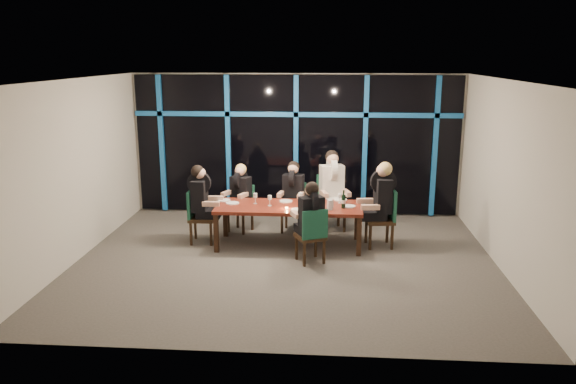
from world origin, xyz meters
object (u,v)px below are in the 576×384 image
Objects in this scene: chair_far_mid at (294,204)px; diner_far_mid at (293,186)px; chair_end_right at (385,215)px; chair_far_left at (242,205)px; diner_far_right at (332,179)px; diner_near_mid at (311,210)px; water_pitcher at (330,205)px; chair_end_left at (198,213)px; diner_end_left at (201,193)px; diner_far_left at (240,188)px; chair_far_right at (331,199)px; wine_bottle at (344,201)px; dining_table at (289,209)px; chair_near_mid at (312,233)px; diner_end_right at (381,192)px.

diner_far_mid reaches higher than chair_far_mid.
chair_far_left is at bearing -112.75° from chair_end_right.
chair_end_right reaches higher than chair_far_left.
diner_near_mid is (-0.36, -1.80, -0.13)m from diner_far_right.
diner_far_mid is 5.24× the size of water_pitcher.
chair_end_left is 0.40m from diner_end_left.
diner_far_left is at bearing -111.18° from chair_end_right.
diner_far_mid is (-0.01, -0.08, 0.38)m from chair_far_mid.
chair_end_right is at bearing 7.13° from chair_far_left.
chair_far_right is at bearing 22.97° from chair_far_mid.
diner_far_left reaches higher than wine_bottle.
diner_end_left is 5.47× the size of water_pitcher.
diner_far_right reaches higher than wine_bottle.
water_pitcher is (2.33, -0.28, -0.11)m from diner_end_left.
diner_far_right reaches higher than dining_table.
diner_near_mid is 0.89m from wine_bottle.
chair_near_mid is 5.35× the size of water_pitcher.
diner_end_left is (0.08, 0.00, 0.39)m from chair_end_left.
chair_far_mid is at bearing 132.64° from wine_bottle.
diner_near_mid reaches higher than chair_far_mid.
chair_far_right is 1.17× the size of diner_near_mid.
chair_far_mid is 2.89× the size of wine_bottle.
diner_near_mid is (1.42, -1.58, 0.03)m from diner_far_left.
chair_far_right is at bearing 100.51° from wine_bottle.
diner_near_mid is (0.38, -1.71, 0.37)m from chair_far_mid.
dining_table is 0.92m from diner_near_mid.
chair_near_mid is 2.88× the size of wine_bottle.
diner_end_left is 0.94× the size of diner_end_right.
chair_far_right is at bearing -67.24° from diner_end_left.
diner_far_right is at bearing 27.77° from chair_far_left.
dining_table is 2.53× the size of diner_end_right.
diner_far_mid is 0.78m from diner_far_right.
chair_end_left is 3.40m from chair_end_right.
chair_far_mid is 1.79m from diner_near_mid.
diner_far_mid reaches higher than chair_near_mid.
dining_table is 2.41× the size of chair_far_right.
diner_far_left is at bearing 156.00° from wine_bottle.
chair_far_left is 0.92× the size of chair_end_left.
dining_table is 2.46× the size of chair_end_right.
diner_end_right is (3.31, 0.02, 0.45)m from chair_end_left.
diner_far_right reaches higher than chair_end_left.
chair_end_left is 2.32m from chair_near_mid.
chair_near_mid is (0.45, -0.87, -0.15)m from dining_table.
chair_far_left is 1.09m from diner_end_left.
diner_end_left is (-2.34, -1.03, 0.34)m from chair_far_right.
diner_far_right reaches higher than water_pitcher.
chair_far_left is at bearing 90.00° from diner_far_left.
diner_far_right is 1.84m from diner_near_mid.
diner_far_left is at bearing 138.16° from water_pitcher.
wine_bottle is (0.22, -1.19, 0.27)m from chair_far_right.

